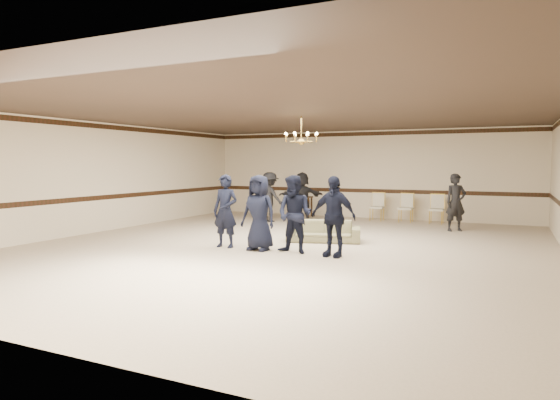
{
  "coord_description": "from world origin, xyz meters",
  "views": [
    {
      "loc": [
        4.86,
        -10.51,
        2.0
      ],
      "look_at": [
        0.11,
        -0.5,
        1.17
      ],
      "focal_mm": 31.26,
      "sensor_mm": 36.0,
      "label": 1
    }
  ],
  "objects_px": {
    "settee": "(324,231)",
    "console_table": "(300,206)",
    "boy_b": "(259,213)",
    "adult_left": "(270,197)",
    "adult_mid": "(302,197)",
    "adult_right": "(456,202)",
    "chandelier": "(301,129)",
    "boy_a": "(225,211)",
    "boy_d": "(333,216)",
    "banquet_chair_mid": "(406,208)",
    "boy_c": "(295,214)",
    "banquet_chair_right": "(436,209)",
    "banquet_chair_left": "(377,207)"
  },
  "relations": [
    {
      "from": "adult_right",
      "to": "boy_d",
      "type": "bearing_deg",
      "value": -143.92
    },
    {
      "from": "chandelier",
      "to": "console_table",
      "type": "relative_size",
      "value": 1.03
    },
    {
      "from": "boy_c",
      "to": "adult_mid",
      "type": "xyz_separation_m",
      "value": [
        -2.23,
        5.71,
        -0.02
      ]
    },
    {
      "from": "banquet_chair_left",
      "to": "console_table",
      "type": "height_order",
      "value": "banquet_chair_left"
    },
    {
      "from": "boy_b",
      "to": "settee",
      "type": "relative_size",
      "value": 0.93
    },
    {
      "from": "boy_b",
      "to": "adult_right",
      "type": "height_order",
      "value": "boy_b"
    },
    {
      "from": "boy_a",
      "to": "banquet_chair_mid",
      "type": "height_order",
      "value": "boy_a"
    },
    {
      "from": "boy_a",
      "to": "settee",
      "type": "xyz_separation_m",
      "value": [
        1.82,
        1.8,
        -0.6
      ]
    },
    {
      "from": "boy_b",
      "to": "boy_c",
      "type": "relative_size",
      "value": 1.0
    },
    {
      "from": "boy_b",
      "to": "adult_mid",
      "type": "xyz_separation_m",
      "value": [
        -1.33,
        5.71,
        -0.02
      ]
    },
    {
      "from": "boy_a",
      "to": "boy_d",
      "type": "relative_size",
      "value": 1.0
    },
    {
      "from": "boy_c",
      "to": "adult_mid",
      "type": "height_order",
      "value": "boy_c"
    },
    {
      "from": "settee",
      "to": "banquet_chair_mid",
      "type": "height_order",
      "value": "banquet_chair_mid"
    },
    {
      "from": "adult_right",
      "to": "boy_a",
      "type": "bearing_deg",
      "value": -164.9
    },
    {
      "from": "boy_b",
      "to": "banquet_chair_left",
      "type": "relative_size",
      "value": 1.8
    },
    {
      "from": "boy_c",
      "to": "console_table",
      "type": "bearing_deg",
      "value": 118.2
    },
    {
      "from": "settee",
      "to": "console_table",
      "type": "bearing_deg",
      "value": 102.64
    },
    {
      "from": "banquet_chair_mid",
      "to": "banquet_chair_right",
      "type": "bearing_deg",
      "value": 5.79
    },
    {
      "from": "chandelier",
      "to": "boy_b",
      "type": "relative_size",
      "value": 0.54
    },
    {
      "from": "settee",
      "to": "banquet_chair_mid",
      "type": "relative_size",
      "value": 1.93
    },
    {
      "from": "adult_left",
      "to": "adult_mid",
      "type": "height_order",
      "value": "same"
    },
    {
      "from": "chandelier",
      "to": "boy_a",
      "type": "distance_m",
      "value": 2.89
    },
    {
      "from": "boy_a",
      "to": "adult_mid",
      "type": "distance_m",
      "value": 5.73
    },
    {
      "from": "boy_b",
      "to": "banquet_chair_left",
      "type": "distance_m",
      "value": 6.99
    },
    {
      "from": "adult_left",
      "to": "banquet_chair_left",
      "type": "distance_m",
      "value": 3.78
    },
    {
      "from": "boy_a",
      "to": "banquet_chair_right",
      "type": "bearing_deg",
      "value": 60.26
    },
    {
      "from": "boy_b",
      "to": "boy_d",
      "type": "distance_m",
      "value": 1.8
    },
    {
      "from": "adult_left",
      "to": "adult_mid",
      "type": "distance_m",
      "value": 1.14
    },
    {
      "from": "settee",
      "to": "adult_left",
      "type": "bearing_deg",
      "value": 118.38
    },
    {
      "from": "boy_d",
      "to": "banquet_chair_mid",
      "type": "distance_m",
      "value": 6.92
    },
    {
      "from": "settee",
      "to": "boy_a",
      "type": "bearing_deg",
      "value": -151.44
    },
    {
      "from": "adult_left",
      "to": "adult_mid",
      "type": "xyz_separation_m",
      "value": [
        0.9,
        0.7,
        0.0
      ]
    },
    {
      "from": "adult_mid",
      "to": "adult_right",
      "type": "bearing_deg",
      "value": 139.73
    },
    {
      "from": "boy_c",
      "to": "console_table",
      "type": "distance_m",
      "value": 7.68
    },
    {
      "from": "boy_d",
      "to": "banquet_chair_mid",
      "type": "bearing_deg",
      "value": 94.73
    },
    {
      "from": "boy_b",
      "to": "boy_c",
      "type": "xyz_separation_m",
      "value": [
        0.9,
        0.0,
        0.0
      ]
    },
    {
      "from": "settee",
      "to": "banquet_chair_left",
      "type": "height_order",
      "value": "banquet_chair_left"
    },
    {
      "from": "chandelier",
      "to": "banquet_chair_left",
      "type": "height_order",
      "value": "chandelier"
    },
    {
      "from": "boy_b",
      "to": "banquet_chair_right",
      "type": "distance_m",
      "value": 7.54
    },
    {
      "from": "adult_left",
      "to": "banquet_chair_left",
      "type": "bearing_deg",
      "value": -134.17
    },
    {
      "from": "adult_right",
      "to": "adult_left",
      "type": "bearing_deg",
      "value": 149.27
    },
    {
      "from": "boy_b",
      "to": "adult_right",
      "type": "bearing_deg",
      "value": 57.46
    },
    {
      "from": "console_table",
      "to": "adult_mid",
      "type": "bearing_deg",
      "value": -60.09
    },
    {
      "from": "boy_b",
      "to": "adult_right",
      "type": "xyz_separation_m",
      "value": [
        3.77,
        5.31,
        -0.02
      ]
    },
    {
      "from": "chandelier",
      "to": "boy_c",
      "type": "distance_m",
      "value": 2.66
    },
    {
      "from": "settee",
      "to": "adult_left",
      "type": "xyz_separation_m",
      "value": [
        -3.15,
        3.21,
        0.58
      ]
    },
    {
      "from": "boy_b",
      "to": "settee",
      "type": "height_order",
      "value": "boy_b"
    },
    {
      "from": "chandelier",
      "to": "adult_mid",
      "type": "bearing_deg",
      "value": 112.55
    },
    {
      "from": "boy_c",
      "to": "adult_left",
      "type": "bearing_deg",
      "value": 128.1
    },
    {
      "from": "boy_d",
      "to": "adult_left",
      "type": "bearing_deg",
      "value": 135.34
    }
  ]
}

